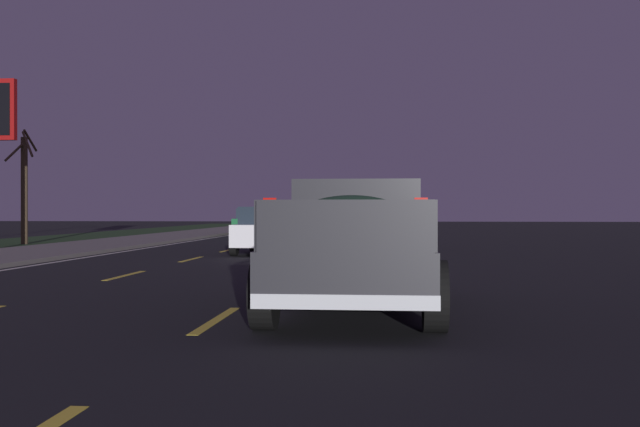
{
  "coord_description": "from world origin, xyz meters",
  "views": [
    {
      "loc": [
        -0.12,
        -3.97,
        1.41
      ],
      "look_at": [
        12.75,
        -2.79,
        1.37
      ],
      "focal_mm": 42.17,
      "sensor_mm": 36.0,
      "label": 1
    }
  ],
  "objects_px": {
    "pickup_truck": "(356,241)",
    "sedan_black": "(372,228)",
    "sedan_green": "(254,222)",
    "sedan_white": "(271,230)",
    "bare_tree_far": "(24,186)"
  },
  "relations": [
    {
      "from": "bare_tree_far",
      "to": "sedan_white",
      "type": "bearing_deg",
      "value": -116.94
    },
    {
      "from": "sedan_green",
      "to": "bare_tree_far",
      "type": "relative_size",
      "value": 0.91
    },
    {
      "from": "pickup_truck",
      "to": "sedan_black",
      "type": "relative_size",
      "value": 1.22
    },
    {
      "from": "sedan_white",
      "to": "sedan_green",
      "type": "xyz_separation_m",
      "value": [
        17.32,
        3.67,
        0.0
      ]
    },
    {
      "from": "sedan_white",
      "to": "bare_tree_far",
      "type": "distance_m",
      "value": 12.93
    },
    {
      "from": "sedan_black",
      "to": "bare_tree_far",
      "type": "xyz_separation_m",
      "value": [
        2.4,
        14.69,
        1.68
      ]
    },
    {
      "from": "sedan_black",
      "to": "sedan_green",
      "type": "relative_size",
      "value": 1.01
    },
    {
      "from": "bare_tree_far",
      "to": "sedan_green",
      "type": "bearing_deg",
      "value": -34.01
    },
    {
      "from": "pickup_truck",
      "to": "sedan_black",
      "type": "height_order",
      "value": "pickup_truck"
    },
    {
      "from": "pickup_truck",
      "to": "sedan_white",
      "type": "relative_size",
      "value": 1.22
    },
    {
      "from": "sedan_green",
      "to": "bare_tree_far",
      "type": "distance_m",
      "value": 13.98
    },
    {
      "from": "sedan_white",
      "to": "bare_tree_far",
      "type": "height_order",
      "value": "bare_tree_far"
    },
    {
      "from": "sedan_white",
      "to": "sedan_green",
      "type": "distance_m",
      "value": 17.7
    },
    {
      "from": "pickup_truck",
      "to": "bare_tree_far",
      "type": "bearing_deg",
      "value": 36.93
    },
    {
      "from": "sedan_white",
      "to": "sedan_black",
      "type": "bearing_deg",
      "value": -43.69
    }
  ]
}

